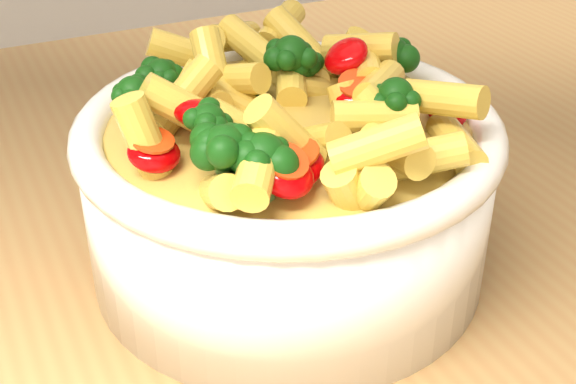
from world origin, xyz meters
name	(u,v)px	position (x,y,z in m)	size (l,w,h in m)	color
table	(334,319)	(0.00, 0.00, 0.80)	(1.20, 0.80, 0.90)	#A17945
serving_bowl	(288,190)	(-0.06, -0.05, 0.95)	(0.24, 0.24, 0.10)	white
pasta_salad	(288,89)	(-0.06, -0.05, 1.02)	(0.19, 0.19, 0.04)	#FFDE50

